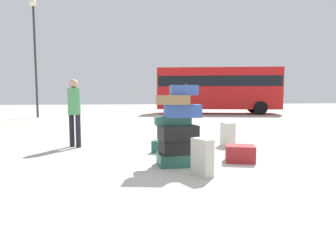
# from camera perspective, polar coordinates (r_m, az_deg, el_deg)

# --- Properties ---
(ground_plane) EXTENTS (80.00, 80.00, 0.00)m
(ground_plane) POSITION_cam_1_polar(r_m,az_deg,el_deg) (5.56, 5.32, -7.38)
(ground_plane) COLOR #ADA89E
(suitcase_tower) EXTENTS (0.87, 0.61, 1.44)m
(suitcase_tower) POSITION_cam_1_polar(r_m,az_deg,el_deg) (5.44, 2.12, -1.10)
(suitcase_tower) COLOR #26594C
(suitcase_tower) RESTS_ON ground
(suitcase_teal_foreground_far) EXTENTS (0.69, 0.54, 0.26)m
(suitcase_teal_foreground_far) POSITION_cam_1_polar(r_m,az_deg,el_deg) (6.77, -0.27, -3.87)
(suitcase_teal_foreground_far) COLOR #26594C
(suitcase_teal_foreground_far) RESTS_ON ground
(suitcase_cream_upright_blue) EXTENTS (0.30, 0.42, 0.59)m
(suitcase_cream_upright_blue) POSITION_cam_1_polar(r_m,az_deg,el_deg) (4.81, 6.40, -5.84)
(suitcase_cream_upright_blue) COLOR beige
(suitcase_cream_upright_blue) RESTS_ON ground
(suitcase_maroon_left_side) EXTENTS (0.65, 0.58, 0.32)m
(suitcase_maroon_left_side) POSITION_cam_1_polar(r_m,az_deg,el_deg) (5.96, 13.31, -5.05)
(suitcase_maroon_left_side) COLOR maroon
(suitcase_maroon_left_side) RESTS_ON ground
(suitcase_cream_behind_tower) EXTENTS (0.29, 0.38, 0.58)m
(suitcase_cream_behind_tower) POSITION_cam_1_polar(r_m,az_deg,el_deg) (7.76, 11.09, -1.56)
(suitcase_cream_behind_tower) COLOR beige
(suitcase_cream_behind_tower) RESTS_ON ground
(person_bearded_onlooker) EXTENTS (0.30, 0.30, 1.66)m
(person_bearded_onlooker) POSITION_cam_1_polar(r_m,az_deg,el_deg) (7.75, -17.12, 3.44)
(person_bearded_onlooker) COLOR black
(person_bearded_onlooker) RESTS_ON ground
(person_tourist_with_camera) EXTENTS (0.30, 0.34, 1.66)m
(person_tourist_with_camera) POSITION_cam_1_polar(r_m,az_deg,el_deg) (11.27, 3.34, 4.34)
(person_tourist_with_camera) COLOR black
(person_tourist_with_camera) RESTS_ON ground
(parked_bus) EXTENTS (8.71, 4.46, 3.15)m
(parked_bus) POSITION_cam_1_polar(r_m,az_deg,el_deg) (21.94, 9.30, 7.10)
(parked_bus) COLOR red
(parked_bus) RESTS_ON ground
(lamp_post) EXTENTS (0.36, 0.36, 6.62)m
(lamp_post) POSITION_cam_1_polar(r_m,az_deg,el_deg) (19.46, -23.66, 14.12)
(lamp_post) COLOR #333338
(lamp_post) RESTS_ON ground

